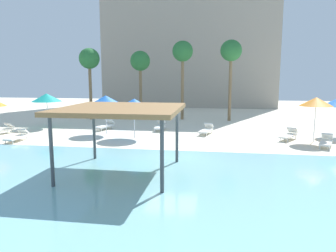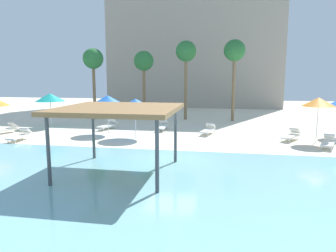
{
  "view_description": "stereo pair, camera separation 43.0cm",
  "coord_description": "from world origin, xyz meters",
  "px_view_note": "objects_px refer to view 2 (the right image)",
  "views": [
    {
      "loc": [
        2.2,
        -15.33,
        4.05
      ],
      "look_at": [
        -0.5,
        2.0,
        1.3
      ],
      "focal_mm": 34.11,
      "sensor_mm": 36.0,
      "label": 1
    },
    {
      "loc": [
        2.62,
        -15.26,
        4.05
      ],
      "look_at": [
        -0.5,
        2.0,
        1.3
      ],
      "focal_mm": 34.11,
      "sensor_mm": 36.0,
      "label": 2
    }
  ],
  "objects_px": {
    "beach_umbrella_orange_5": "(319,102)",
    "palm_tree_2": "(235,53)",
    "beach_umbrella_blue_3": "(108,100)",
    "palm_tree_1": "(144,63)",
    "lounge_chair_3": "(291,135)",
    "lounge_chair_4": "(162,126)",
    "beach_umbrella_teal_0": "(50,97)",
    "lounge_chair_2": "(6,129)",
    "lounge_chair_5": "(328,142)",
    "lounge_chair_0": "(20,135)",
    "shade_pavilion": "(119,111)",
    "lounge_chair_1": "(108,125)",
    "palm_tree_0": "(93,60)",
    "lounge_chair_6": "(208,129)",
    "palm_tree_3": "(186,54)",
    "beach_umbrella_blue_1": "(135,104)"
  },
  "relations": [
    {
      "from": "lounge_chair_0",
      "to": "lounge_chair_5",
      "type": "bearing_deg",
      "value": 93.36
    },
    {
      "from": "palm_tree_1",
      "to": "lounge_chair_6",
      "type": "bearing_deg",
      "value": -50.01
    },
    {
      "from": "lounge_chair_2",
      "to": "lounge_chair_5",
      "type": "relative_size",
      "value": 1.0
    },
    {
      "from": "lounge_chair_3",
      "to": "palm_tree_1",
      "type": "bearing_deg",
      "value": -96.66
    },
    {
      "from": "beach_umbrella_teal_0",
      "to": "lounge_chair_3",
      "type": "distance_m",
      "value": 18.22
    },
    {
      "from": "lounge_chair_3",
      "to": "lounge_chair_6",
      "type": "height_order",
      "value": "same"
    },
    {
      "from": "beach_umbrella_orange_5",
      "to": "lounge_chair_0",
      "type": "relative_size",
      "value": 1.46
    },
    {
      "from": "lounge_chair_3",
      "to": "lounge_chair_6",
      "type": "bearing_deg",
      "value": -72.12
    },
    {
      "from": "palm_tree_1",
      "to": "beach_umbrella_blue_1",
      "type": "bearing_deg",
      "value": -78.66
    },
    {
      "from": "palm_tree_3",
      "to": "beach_umbrella_teal_0",
      "type": "bearing_deg",
      "value": -147.75
    },
    {
      "from": "palm_tree_1",
      "to": "lounge_chair_1",
      "type": "bearing_deg",
      "value": -97.93
    },
    {
      "from": "beach_umbrella_orange_5",
      "to": "lounge_chair_3",
      "type": "distance_m",
      "value": 2.6
    },
    {
      "from": "beach_umbrella_teal_0",
      "to": "lounge_chair_1",
      "type": "distance_m",
      "value": 5.35
    },
    {
      "from": "beach_umbrella_orange_5",
      "to": "palm_tree_0",
      "type": "height_order",
      "value": "palm_tree_0"
    },
    {
      "from": "beach_umbrella_teal_0",
      "to": "palm_tree_0",
      "type": "height_order",
      "value": "palm_tree_0"
    },
    {
      "from": "beach_umbrella_orange_5",
      "to": "palm_tree_2",
      "type": "xyz_separation_m",
      "value": [
        -4.9,
        8.82,
        3.59
      ]
    },
    {
      "from": "lounge_chair_2",
      "to": "palm_tree_3",
      "type": "height_order",
      "value": "palm_tree_3"
    },
    {
      "from": "lounge_chair_2",
      "to": "lounge_chair_6",
      "type": "distance_m",
      "value": 14.47
    },
    {
      "from": "lounge_chair_3",
      "to": "palm_tree_3",
      "type": "relative_size",
      "value": 0.27
    },
    {
      "from": "shade_pavilion",
      "to": "lounge_chair_1",
      "type": "bearing_deg",
      "value": 113.18
    },
    {
      "from": "lounge_chair_5",
      "to": "palm_tree_0",
      "type": "height_order",
      "value": "palm_tree_0"
    },
    {
      "from": "lounge_chair_1",
      "to": "palm_tree_2",
      "type": "xyz_separation_m",
      "value": [
        9.51,
        6.37,
        5.76
      ]
    },
    {
      "from": "lounge_chair_6",
      "to": "palm_tree_2",
      "type": "bearing_deg",
      "value": 179.56
    },
    {
      "from": "beach_umbrella_blue_1",
      "to": "lounge_chair_3",
      "type": "height_order",
      "value": "beach_umbrella_blue_1"
    },
    {
      "from": "shade_pavilion",
      "to": "lounge_chair_2",
      "type": "relative_size",
      "value": 2.4
    },
    {
      "from": "beach_umbrella_blue_3",
      "to": "palm_tree_2",
      "type": "distance_m",
      "value": 12.56
    },
    {
      "from": "lounge_chair_3",
      "to": "palm_tree_0",
      "type": "relative_size",
      "value": 0.29
    },
    {
      "from": "palm_tree_1",
      "to": "shade_pavilion",
      "type": "bearing_deg",
      "value": -78.74
    },
    {
      "from": "lounge_chair_1",
      "to": "palm_tree_0",
      "type": "height_order",
      "value": "palm_tree_0"
    },
    {
      "from": "palm_tree_1",
      "to": "lounge_chair_4",
      "type": "bearing_deg",
      "value": -65.2
    },
    {
      "from": "beach_umbrella_teal_0",
      "to": "beach_umbrella_blue_1",
      "type": "distance_m",
      "value": 8.61
    },
    {
      "from": "palm_tree_0",
      "to": "palm_tree_1",
      "type": "relative_size",
      "value": 1.02
    },
    {
      "from": "beach_umbrella_blue_3",
      "to": "lounge_chair_5",
      "type": "relative_size",
      "value": 1.37
    },
    {
      "from": "beach_umbrella_blue_1",
      "to": "lounge_chair_6",
      "type": "xyz_separation_m",
      "value": [
        4.66,
        2.18,
        -1.92
      ]
    },
    {
      "from": "palm_tree_0",
      "to": "beach_umbrella_orange_5",
      "type": "bearing_deg",
      "value": -23.75
    },
    {
      "from": "lounge_chair_4",
      "to": "palm_tree_1",
      "type": "relative_size",
      "value": 0.3
    },
    {
      "from": "beach_umbrella_blue_3",
      "to": "palm_tree_1",
      "type": "xyz_separation_m",
      "value": [
        0.33,
        8.97,
        2.93
      ]
    },
    {
      "from": "beach_umbrella_blue_1",
      "to": "lounge_chair_6",
      "type": "bearing_deg",
      "value": 25.05
    },
    {
      "from": "shade_pavilion",
      "to": "beach_umbrella_blue_3",
      "type": "height_order",
      "value": "shade_pavilion"
    },
    {
      "from": "beach_umbrella_blue_1",
      "to": "palm_tree_3",
      "type": "bearing_deg",
      "value": 77.65
    },
    {
      "from": "shade_pavilion",
      "to": "palm_tree_3",
      "type": "bearing_deg",
      "value": 88.05
    },
    {
      "from": "lounge_chair_6",
      "to": "palm_tree_0",
      "type": "relative_size",
      "value": 0.3
    },
    {
      "from": "lounge_chair_6",
      "to": "palm_tree_0",
      "type": "distance_m",
      "value": 13.66
    },
    {
      "from": "beach_umbrella_teal_0",
      "to": "palm_tree_3",
      "type": "xyz_separation_m",
      "value": [
        10.08,
        6.36,
        3.72
      ]
    },
    {
      "from": "lounge_chair_2",
      "to": "lounge_chair_4",
      "type": "xyz_separation_m",
      "value": [
        10.79,
        3.28,
        0.0
      ]
    },
    {
      "from": "beach_umbrella_teal_0",
      "to": "palm_tree_3",
      "type": "relative_size",
      "value": 0.37
    },
    {
      "from": "beach_umbrella_teal_0",
      "to": "lounge_chair_3",
      "type": "height_order",
      "value": "beach_umbrella_teal_0"
    },
    {
      "from": "lounge_chair_3",
      "to": "lounge_chair_4",
      "type": "bearing_deg",
      "value": -73.77
    },
    {
      "from": "palm_tree_3",
      "to": "palm_tree_1",
      "type": "bearing_deg",
      "value": 172.38
    },
    {
      "from": "beach_umbrella_blue_1",
      "to": "lounge_chair_0",
      "type": "bearing_deg",
      "value": -162.62
    }
  ]
}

